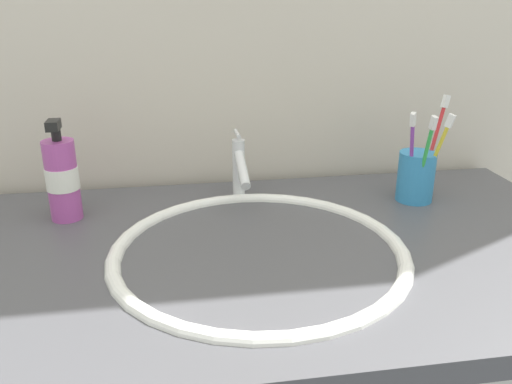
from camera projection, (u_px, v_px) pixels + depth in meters
tiled_wall_back at (237, 6)px, 1.03m from camera, size 2.34×0.04×2.40m
sink_basin at (259, 279)px, 0.83m from camera, size 0.47×0.47×0.13m
faucet at (240, 167)px, 1.00m from camera, size 0.02×0.14×0.13m
toothbrush_cup at (416, 177)px, 1.01m from camera, size 0.07×0.07×0.10m
toothbrush_red at (435, 140)px, 1.00m from camera, size 0.05×0.03×0.20m
toothbrush_green at (426, 154)px, 0.95m from camera, size 0.01×0.04×0.17m
toothbrush_yellow at (437, 152)px, 0.97m from camera, size 0.04×0.04×0.17m
toothbrush_purple at (412, 152)px, 0.96m from camera, size 0.04×0.04×0.18m
soap_dispenser at (62, 178)px, 0.91m from camera, size 0.06×0.06×0.18m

